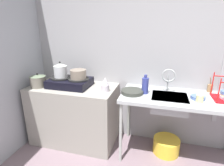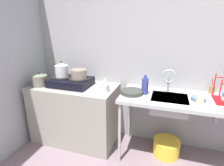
% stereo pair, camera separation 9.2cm
% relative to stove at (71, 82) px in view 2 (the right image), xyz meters
% --- Properties ---
extents(wall_back, '(4.90, 0.10, 2.75)m').
position_rel_stove_xyz_m(wall_back, '(1.43, 0.36, 0.49)').
color(wall_back, '#9C9A9F').
rests_on(wall_back, ground).
extents(counter_concrete, '(1.16, 0.62, 0.83)m').
position_rel_stove_xyz_m(counter_concrete, '(0.04, 0.00, -0.47)').
color(counter_concrete, gray).
rests_on(counter_concrete, ground).
extents(counter_sink, '(1.41, 0.62, 0.83)m').
position_rel_stove_xyz_m(counter_sink, '(1.43, 0.00, -0.12)').
color(counter_sink, '#A6AAAC').
rests_on(counter_sink, ground).
extents(stove, '(0.54, 0.39, 0.12)m').
position_rel_stove_xyz_m(stove, '(0.00, 0.00, 0.00)').
color(stove, black).
rests_on(stove, counter_concrete).
extents(pot_on_left_burner, '(0.18, 0.18, 0.21)m').
position_rel_stove_xyz_m(pot_on_left_burner, '(-0.13, -0.00, 0.16)').
color(pot_on_left_burner, silver).
rests_on(pot_on_left_burner, stove).
extents(pot_on_right_burner, '(0.21, 0.21, 0.12)m').
position_rel_stove_xyz_m(pot_on_right_burner, '(0.13, 0.00, 0.12)').
color(pot_on_right_burner, gray).
rests_on(pot_on_right_burner, stove).
extents(pot_beside_stove, '(0.21, 0.21, 0.19)m').
position_rel_stove_xyz_m(pot_beside_stove, '(-0.40, -0.13, 0.02)').
color(pot_beside_stove, slate).
rests_on(pot_beside_stove, counter_concrete).
extents(percolator, '(0.10, 0.10, 0.18)m').
position_rel_stove_xyz_m(percolator, '(0.52, -0.06, 0.03)').
color(percolator, silver).
rests_on(percolator, counter_concrete).
extents(sink_basin, '(0.40, 0.35, 0.17)m').
position_rel_stove_xyz_m(sink_basin, '(1.29, -0.02, -0.14)').
color(sink_basin, '#A6AAAC').
rests_on(sink_basin, counter_sink).
extents(faucet, '(0.16, 0.09, 0.29)m').
position_rel_stove_xyz_m(faucet, '(1.26, 0.12, 0.14)').
color(faucet, '#A6AAAC').
rests_on(faucet, counter_sink).
extents(frying_pan, '(0.27, 0.27, 0.04)m').
position_rel_stove_xyz_m(frying_pan, '(0.85, -0.05, -0.04)').
color(frying_pan, '#353731').
rests_on(frying_pan, counter_sink).
extents(cup_by_rack, '(0.08, 0.08, 0.08)m').
position_rel_stove_xyz_m(cup_by_rack, '(1.59, -0.11, -0.02)').
color(cup_by_rack, beige).
rests_on(cup_by_rack, counter_sink).
extents(small_bowl_on_drainboard, '(0.16, 0.16, 0.04)m').
position_rel_stove_xyz_m(small_bowl_on_drainboard, '(1.59, -0.02, -0.04)').
color(small_bowl_on_drainboard, '#526DAE').
rests_on(small_bowl_on_drainboard, counter_sink).
extents(bottle_by_sink, '(0.08, 0.08, 0.23)m').
position_rel_stove_xyz_m(bottle_by_sink, '(1.00, -0.00, 0.04)').
color(bottle_by_sink, navy).
rests_on(bottle_by_sink, counter_sink).
extents(utensil_jar, '(0.06, 0.06, 0.19)m').
position_rel_stove_xyz_m(utensil_jar, '(1.77, 0.26, -0.01)').
color(utensil_jar, '#987048').
rests_on(utensil_jar, counter_sink).
extents(bucket_on_floor, '(0.34, 0.34, 0.20)m').
position_rel_stove_xyz_m(bucket_on_floor, '(1.32, 0.04, -0.78)').
color(bucket_on_floor, yellow).
rests_on(bucket_on_floor, ground).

